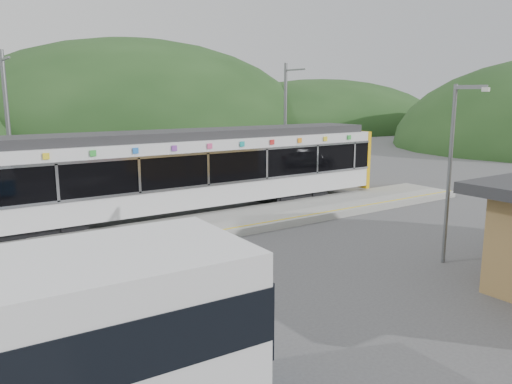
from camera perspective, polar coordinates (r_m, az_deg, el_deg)
ground at (r=17.72m, az=2.27°, el=-6.19°), size 120.00×120.00×0.00m
hills at (r=25.48m, az=6.37°, el=-0.98°), size 146.00×149.00×26.00m
platform at (r=20.32m, az=-3.29°, el=-3.53°), size 26.00×3.20×0.30m
yellow_line at (r=19.22m, az=-1.28°, el=-3.88°), size 26.00×0.10×0.01m
train at (r=21.97m, az=-8.47°, el=2.55°), size 20.44×3.01×3.74m
catenary_mast_west at (r=22.42m, az=-26.38°, el=5.79°), size 0.18×1.80×7.00m
catenary_mast_east at (r=28.04m, az=3.40°, el=7.67°), size 0.18×1.80×7.00m
lamp_post at (r=16.34m, az=21.67°, el=3.55°), size 0.47×1.04×5.56m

